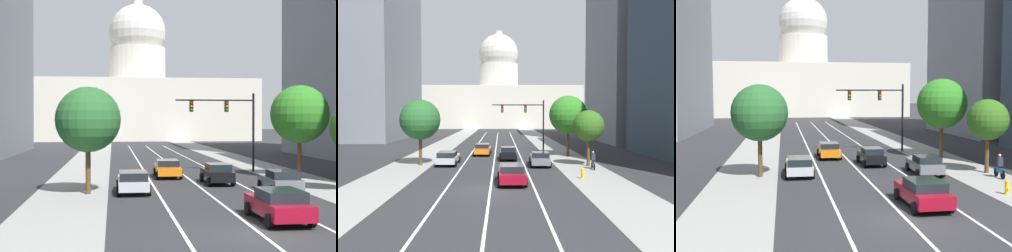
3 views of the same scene
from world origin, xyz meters
The scene contains 19 objects.
ground_plane centered at (0.00, 40.00, 0.00)m, with size 400.00×400.00×0.00m, color #2B2B2D.
sidewalk_left centered at (-8.51, 35.00, 0.01)m, with size 4.60×130.00×0.01m, color gray.
sidewalk_right centered at (8.51, 35.00, 0.01)m, with size 4.60×130.00×0.01m, color gray.
lane_stripe_left centered at (-3.10, 25.00, 0.01)m, with size 0.16×90.00×0.01m, color white.
lane_stripe_center centered at (0.00, 25.00, 0.01)m, with size 0.16×90.00×0.01m, color white.
lane_stripe_right centered at (3.10, 25.00, 0.01)m, with size 0.16×90.00×0.01m, color white.
office_tower_far_right centered at (28.06, 40.43, 19.44)m, with size 19.24×20.93×38.82m.
capitol_building centered at (0.00, 99.50, 9.85)m, with size 54.40×23.90×33.54m.
car_silver centered at (-4.66, 11.69, 0.76)m, with size 2.07×4.56×1.42m.
car_black centered at (1.55, 15.47, 0.78)m, with size 1.95×4.11×1.50m.
car_crimson centered at (1.55, 2.26, 0.78)m, with size 2.18×4.48×1.48m.
car_orange centered at (-1.55, 20.02, 0.76)m, with size 2.13×4.56×1.42m.
car_gray centered at (4.65, 10.85, 0.76)m, with size 2.18×4.34×1.46m.
traffic_signal_mast centered at (4.37, 23.31, 4.91)m, with size 7.08×0.39×6.99m.
fire_hydrant centered at (7.36, 4.03, 0.46)m, with size 0.26×0.35×0.91m.
cyclist centered at (9.45, 8.75, 0.85)m, with size 0.37×1.70×1.72m.
street_tree_mid_left centered at (-7.44, 11.57, 4.62)m, with size 4.08×4.08×6.68m.
street_tree_mid_right centered at (8.98, 18.75, 5.07)m, with size 4.67×4.67×7.42m.
street_tree_far_right centered at (9.48, 10.73, 4.02)m, with size 3.10×3.10×5.60m.
Camera 2 is at (0.74, -24.02, 5.42)m, focal length 37.49 mm.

